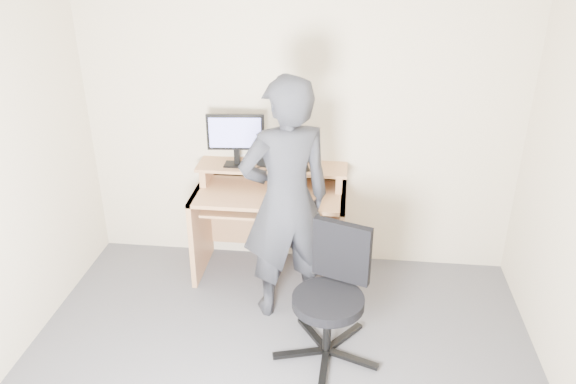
% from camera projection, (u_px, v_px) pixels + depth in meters
% --- Properties ---
extents(back_wall, '(3.50, 0.02, 2.50)m').
position_uv_depth(back_wall, '(299.00, 120.00, 4.45)').
color(back_wall, beige).
rests_on(back_wall, ground).
extents(desk, '(1.20, 0.60, 0.91)m').
position_uv_depth(desk, '(271.00, 210.00, 4.57)').
color(desk, tan).
rests_on(desk, ground).
extents(monitor, '(0.45, 0.13, 0.43)m').
position_uv_depth(monitor, '(236.00, 135.00, 4.37)').
color(monitor, black).
rests_on(monitor, desk).
extents(external_drive, '(0.09, 0.14, 0.20)m').
position_uv_depth(external_drive, '(263.00, 152.00, 4.48)').
color(external_drive, black).
rests_on(external_drive, desk).
extents(travel_mug, '(0.08, 0.08, 0.17)m').
position_uv_depth(travel_mug, '(280.00, 157.00, 4.41)').
color(travel_mug, silver).
rests_on(travel_mug, desk).
extents(smartphone, '(0.10, 0.14, 0.01)m').
position_uv_depth(smartphone, '(305.00, 168.00, 4.42)').
color(smartphone, black).
rests_on(smartphone, desk).
extents(charger, '(0.05, 0.05, 0.03)m').
position_uv_depth(charger, '(252.00, 168.00, 4.40)').
color(charger, black).
rests_on(charger, desk).
extents(headphones, '(0.20, 0.20, 0.06)m').
position_uv_depth(headphones, '(244.00, 160.00, 4.57)').
color(headphones, silver).
rests_on(headphones, desk).
extents(keyboard, '(0.47, 0.21, 0.03)m').
position_uv_depth(keyboard, '(264.00, 206.00, 4.37)').
color(keyboard, black).
rests_on(keyboard, desk).
extents(mouse, '(0.11, 0.09, 0.04)m').
position_uv_depth(mouse, '(299.00, 197.00, 4.29)').
color(mouse, black).
rests_on(mouse, desk).
extents(office_chair, '(0.72, 0.69, 0.90)m').
position_uv_depth(office_chair, '(333.00, 290.00, 3.68)').
color(office_chair, black).
rests_on(office_chair, ground).
extents(person, '(0.78, 0.66, 1.81)m').
position_uv_depth(person, '(286.00, 201.00, 3.92)').
color(person, black).
rests_on(person, ground).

